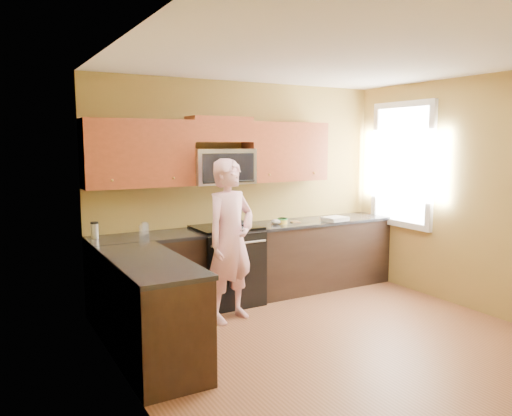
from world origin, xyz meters
TOP-DOWN VIEW (x-y plane):
  - floor at (0.00, 0.00)m, footprint 4.00×4.00m
  - ceiling at (0.00, 0.00)m, footprint 4.00×4.00m
  - wall_back at (0.00, 2.00)m, footprint 4.00×0.00m
  - wall_left at (-2.00, 0.00)m, footprint 0.00×4.00m
  - wall_right at (2.00, 0.00)m, footprint 0.00×4.00m
  - cabinet_back_run at (0.00, 1.70)m, footprint 4.00×0.60m
  - cabinet_left_run at (-1.70, 0.60)m, footprint 0.60×1.60m
  - countertop_back at (0.00, 1.69)m, footprint 4.00×0.62m
  - countertop_left at (-1.69, 0.60)m, footprint 0.62×1.60m
  - stove at (-0.40, 1.68)m, footprint 0.76×0.65m
  - microwave at (-0.40, 1.80)m, footprint 0.76×0.40m
  - upper_cab_left at (-1.39, 1.83)m, footprint 1.22×0.33m
  - upper_cab_right at (0.54, 1.83)m, footprint 1.12×0.33m
  - upper_cab_over_mw at (-0.40, 1.83)m, footprint 0.76×0.33m
  - window at (1.98, 1.20)m, footprint 0.06×1.06m
  - woman at (-0.61, 1.14)m, footprint 0.75×0.60m
  - frying_pan at (-0.33, 1.61)m, footprint 0.34×0.53m
  - butter_tub at (0.38, 1.64)m, footprint 0.15×0.15m
  - toast_slice at (0.58, 1.65)m, footprint 0.13×0.13m
  - napkin_a at (-0.15, 1.62)m, footprint 0.13×0.14m
  - napkin_b at (0.28, 1.65)m, footprint 0.13×0.14m
  - dish_towel at (1.12, 1.51)m, footprint 0.33×0.28m
  - travel_mug at (-1.90, 1.82)m, footprint 0.11×0.11m
  - glass_a at (-1.34, 1.82)m, footprint 0.09×0.09m
  - glass_b at (-1.41, 1.72)m, footprint 0.09×0.09m
  - glass_c at (-1.32, 1.91)m, footprint 0.08×0.08m

SIDE VIEW (x-z plane):
  - floor at x=0.00m, z-range 0.00..0.00m
  - cabinet_back_run at x=0.00m, z-range 0.00..0.88m
  - cabinet_left_run at x=-1.70m, z-range 0.00..0.88m
  - stove at x=-0.40m, z-range 0.00..0.95m
  - woman at x=-0.61m, z-range 0.00..1.78m
  - countertop_back at x=0.00m, z-range 0.88..0.92m
  - countertop_left at x=-1.69m, z-range 0.88..0.92m
  - butter_tub at x=0.38m, z-range 0.87..0.97m
  - travel_mug at x=-1.90m, z-range 0.83..1.01m
  - toast_slice at x=0.58m, z-range 0.92..0.93m
  - dish_towel at x=1.12m, z-range 0.92..0.97m
  - frying_pan at x=-0.33m, z-range 0.92..0.98m
  - napkin_a at x=-0.15m, z-range 0.92..0.98m
  - napkin_b at x=0.28m, z-range 0.92..0.99m
  - glass_a at x=-1.34m, z-range 0.92..1.04m
  - glass_b at x=-1.41m, z-range 0.92..1.04m
  - glass_c at x=-1.32m, z-range 0.92..1.04m
  - wall_back at x=0.00m, z-range -0.65..3.35m
  - wall_left at x=-2.00m, z-range -0.65..3.35m
  - wall_right at x=2.00m, z-range -0.65..3.35m
  - microwave at x=-0.40m, z-range 1.24..1.66m
  - upper_cab_left at x=-1.39m, z-range 1.07..1.82m
  - upper_cab_right at x=0.54m, z-range 1.07..1.82m
  - window at x=1.98m, z-range 0.82..2.48m
  - upper_cab_over_mw at x=-0.40m, z-range 1.95..2.25m
  - ceiling at x=0.00m, z-range 2.70..2.70m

